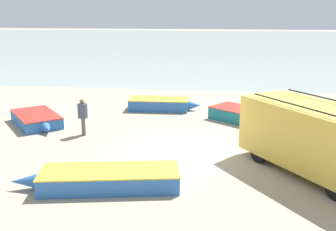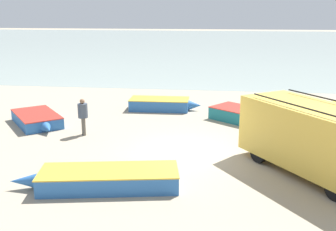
% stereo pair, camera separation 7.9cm
% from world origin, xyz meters
% --- Properties ---
extents(ground_plane, '(200.00, 200.00, 0.00)m').
position_xyz_m(ground_plane, '(0.00, 0.00, 0.00)').
color(ground_plane, tan).
extents(sea_water, '(120.00, 80.00, 0.01)m').
position_xyz_m(sea_water, '(0.00, 52.00, 0.00)').
color(sea_water, '#99A89E').
rests_on(sea_water, ground_plane).
extents(parked_van, '(4.80, 5.61, 2.40)m').
position_xyz_m(parked_van, '(4.32, -1.53, 1.25)').
color(parked_van, gold).
rests_on(parked_van, ground_plane).
extents(fishing_rowboat_0, '(3.26, 3.55, 0.53)m').
position_xyz_m(fishing_rowboat_0, '(-7.35, 2.83, 0.27)').
color(fishing_rowboat_0, '#2D66AD').
rests_on(fishing_rowboat_0, ground_plane).
extents(fishing_rowboat_1, '(3.59, 3.17, 0.62)m').
position_xyz_m(fishing_rowboat_1, '(2.43, 4.61, 0.31)').
color(fishing_rowboat_1, '#1E757F').
rests_on(fishing_rowboat_1, ground_plane).
extents(fishing_rowboat_3, '(5.18, 2.15, 0.57)m').
position_xyz_m(fishing_rowboat_3, '(-2.28, -3.39, 0.28)').
color(fishing_rowboat_3, '#2D66AD').
rests_on(fishing_rowboat_3, ground_plane).
extents(fishing_rowboat_4, '(4.06, 3.47, 0.58)m').
position_xyz_m(fishing_rowboat_4, '(6.63, 5.74, 0.29)').
color(fishing_rowboat_4, navy).
rests_on(fishing_rowboat_4, ground_plane).
extents(fishing_rowboat_5, '(3.88, 1.52, 0.62)m').
position_xyz_m(fishing_rowboat_5, '(-1.91, 6.45, 0.31)').
color(fishing_rowboat_5, '#2D66AD').
rests_on(fishing_rowboat_5, ground_plane).
extents(fisherman_1, '(0.42, 0.42, 1.61)m').
position_xyz_m(fisherman_1, '(-4.63, 1.59, 0.96)').
color(fisherman_1, '#5B564C').
rests_on(fisherman_1, ground_plane).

